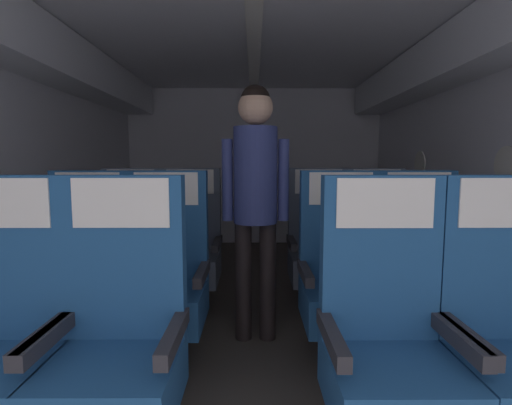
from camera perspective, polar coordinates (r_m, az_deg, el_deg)
The scene contains 13 objects.
ground at distance 2.95m, azimuth -0.25°, elevation -17.62°, with size 3.82×6.04×0.02m, color #3D3833.
fuselage_shell at distance 3.00m, azimuth -0.25°, elevation 14.78°, with size 3.70×5.69×2.25m.
seat_a_left_aisle at distance 1.70m, azimuth -19.68°, elevation -18.98°, with size 0.52×0.49×1.12m.
seat_a_right_window at distance 1.68m, azimuth 18.98°, elevation -19.17°, with size 0.52×0.49×1.12m.
seat_b_left_window at distance 2.58m, azimuth -23.85°, elevation -10.42°, with size 0.52×0.49×1.12m.
seat_b_left_aisle at distance 2.43m, azimuth -13.27°, elevation -11.06°, with size 0.52×0.49×1.12m.
seat_b_right_aisle at distance 2.59m, azimuth 23.24°, elevation -10.33°, with size 0.52×0.49×1.12m.
seat_b_right_window at distance 2.44m, azimuth 12.64°, elevation -10.97°, with size 0.52×0.49×1.12m.
seat_c_left_window at distance 3.33m, azimuth -18.18°, elevation -6.51°, with size 0.52×0.49×1.12m.
seat_c_left_aisle at distance 3.20m, azimuth -9.79°, elevation -6.79°, with size 0.52×0.49×1.12m.
seat_c_right_aisle at distance 3.33m, azimuth 17.62°, elevation -6.49°, with size 0.52×0.49×1.12m.
seat_c_right_window at distance 3.23m, azimuth 9.35°, elevation -6.69°, with size 0.52×0.49×1.12m.
flight_attendant at distance 2.47m, azimuth -0.04°, elevation 2.58°, with size 0.43×0.28×1.65m.
Camera 1 is at (-0.00, 0.12, 1.18)m, focal length 27.03 mm.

